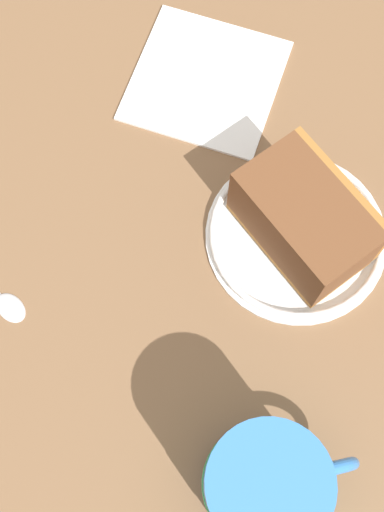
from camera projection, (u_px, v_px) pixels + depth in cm
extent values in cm
cube|color=brown|center=(207.00, 349.00, 56.75)|extent=(159.71, 159.71, 2.74)
cylinder|color=white|center=(296.00, 236.00, 58.21)|extent=(15.58, 15.58, 0.62)
torus|color=white|center=(297.00, 234.00, 57.62)|extent=(14.96, 14.96, 0.63)
cube|color=#9E662D|center=(297.00, 234.00, 57.64)|extent=(10.76, 13.00, 0.60)
cube|color=brown|center=(303.00, 219.00, 54.59)|extent=(10.76, 13.00, 5.85)
cube|color=#9E662D|center=(337.00, 195.00, 55.27)|extent=(5.50, 10.44, 5.85)
cylinder|color=#3372BF|center=(262.00, 485.00, 46.93)|extent=(8.23, 8.23, 10.62)
cylinder|color=green|center=(261.00, 485.00, 47.70)|extent=(8.39, 8.39, 2.99)
cylinder|color=brown|center=(266.00, 485.00, 44.49)|extent=(7.24, 7.24, 0.40)
torus|color=#3372BF|center=(320.00, 471.00, 47.22)|extent=(4.27, 4.85, 5.57)
ellipsoid|color=silver|center=(10.00, 307.00, 56.10)|extent=(2.81, 3.46, 0.80)
cube|color=white|center=(206.00, 79.00, 63.27)|extent=(14.99, 14.98, 0.60)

